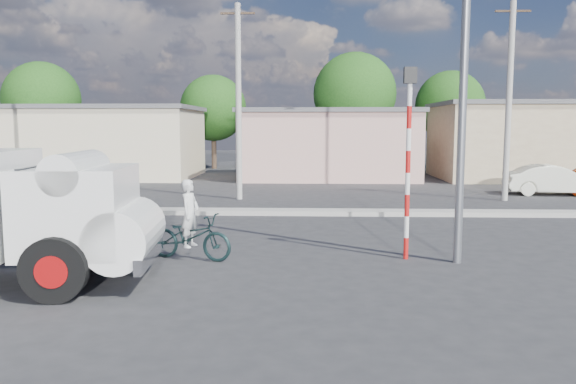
{
  "coord_description": "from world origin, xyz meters",
  "views": [
    {
      "loc": [
        0.99,
        -11.3,
        3.05
      ],
      "look_at": [
        0.39,
        3.59,
        1.3
      ],
      "focal_mm": 35.0,
      "sensor_mm": 36.0,
      "label": 1
    }
  ],
  "objects_px": {
    "cyclist": "(190,226)",
    "streetlight": "(458,37)",
    "bicycle": "(190,237)",
    "traffic_pole": "(408,147)",
    "car_cream": "(553,180)"
  },
  "relations": [
    {
      "from": "cyclist",
      "to": "traffic_pole",
      "type": "xyz_separation_m",
      "value": [
        4.96,
        0.25,
        1.82
      ]
    },
    {
      "from": "cyclist",
      "to": "traffic_pole",
      "type": "height_order",
      "value": "traffic_pole"
    },
    {
      "from": "traffic_pole",
      "to": "streetlight",
      "type": "distance_m",
      "value": 2.56
    },
    {
      "from": "cyclist",
      "to": "streetlight",
      "type": "relative_size",
      "value": 0.17
    },
    {
      "from": "bicycle",
      "to": "cyclist",
      "type": "height_order",
      "value": "cyclist"
    },
    {
      "from": "car_cream",
      "to": "traffic_pole",
      "type": "relative_size",
      "value": 0.93
    },
    {
      "from": "bicycle",
      "to": "streetlight",
      "type": "height_order",
      "value": "streetlight"
    },
    {
      "from": "bicycle",
      "to": "traffic_pole",
      "type": "height_order",
      "value": "traffic_pole"
    },
    {
      "from": "cyclist",
      "to": "streetlight",
      "type": "bearing_deg",
      "value": -74.39
    },
    {
      "from": "cyclist",
      "to": "streetlight",
      "type": "xyz_separation_m",
      "value": [
        5.9,
        -0.05,
        4.19
      ]
    },
    {
      "from": "car_cream",
      "to": "cyclist",
      "type": "bearing_deg",
      "value": 138.02
    },
    {
      "from": "bicycle",
      "to": "cyclist",
      "type": "bearing_deg",
      "value": 0.0
    },
    {
      "from": "bicycle",
      "to": "cyclist",
      "type": "xyz_separation_m",
      "value": [
        0.0,
        0.0,
        0.24
      ]
    },
    {
      "from": "cyclist",
      "to": "streetlight",
      "type": "height_order",
      "value": "streetlight"
    },
    {
      "from": "bicycle",
      "to": "traffic_pole",
      "type": "xyz_separation_m",
      "value": [
        4.96,
        0.25,
        2.06
      ]
    }
  ]
}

